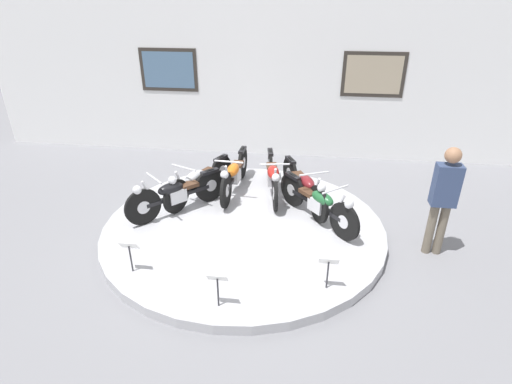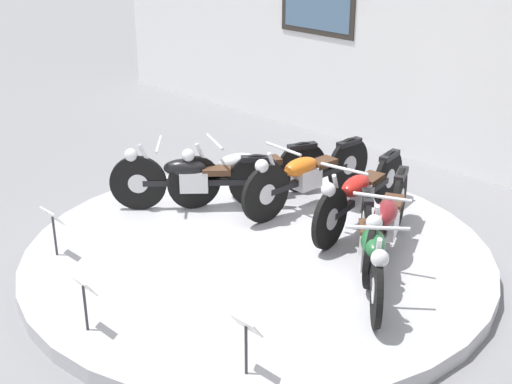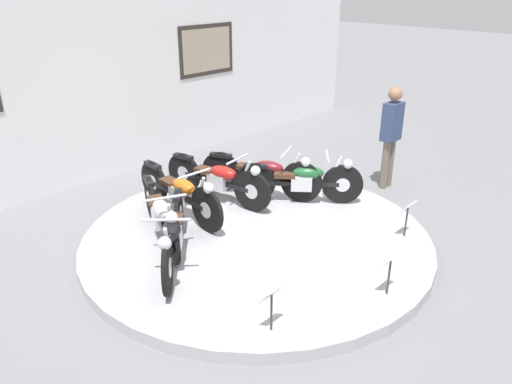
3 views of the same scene
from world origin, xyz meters
name	(u,v)px [view 2 (image 2 of 3)]	position (x,y,z in m)	size (l,w,h in m)	color
ground_plane	(258,263)	(0.00, 0.00, 0.00)	(60.00, 60.00, 0.00)	slate
display_platform	(258,256)	(0.00, 0.00, 0.08)	(4.76, 4.76, 0.15)	#ADADB2
back_wall	(466,33)	(0.00, 3.80, 1.85)	(14.00, 0.22, 3.71)	white
motorcycle_black	(194,177)	(-1.24, 0.22, 0.54)	(1.41, 1.49, 0.80)	black
motorcycle_silver	(246,170)	(-0.99, 0.81, 0.53)	(0.85, 1.83, 0.79)	black
motorcycle_orange	(307,174)	(-0.37, 1.18, 0.55)	(0.54, 2.01, 0.81)	black
motorcycle_red	(359,193)	(0.38, 1.18, 0.54)	(0.54, 1.98, 0.80)	black
motorcycle_maroon	(387,220)	(0.99, 0.81, 0.55)	(0.87, 1.86, 0.81)	black
motorcycle_green	(372,249)	(1.24, 0.22, 0.54)	(1.32, 1.55, 0.79)	black
info_placard_front_left	(53,222)	(-1.36, -1.51, 0.52)	(0.26, 0.11, 0.51)	#333338
info_placard_front_centre	(84,292)	(0.00, -2.03, 0.52)	(0.26, 0.11, 0.51)	#333338
info_placard_front_right	(246,333)	(1.36, -1.51, 0.52)	(0.26, 0.11, 0.51)	#333338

